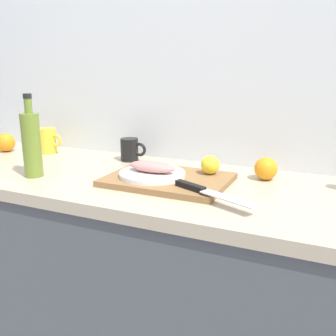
% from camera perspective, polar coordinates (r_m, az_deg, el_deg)
% --- Properties ---
extents(back_wall, '(3.20, 0.05, 2.50)m').
position_cam_1_polar(back_wall, '(1.60, 2.60, 13.65)').
color(back_wall, silver).
rests_on(back_wall, ground_plane).
extents(kitchen_counter, '(2.00, 0.60, 0.90)m').
position_cam_1_polar(kitchen_counter, '(1.55, -2.55, -17.74)').
color(kitchen_counter, '#4C5159').
rests_on(kitchen_counter, ground_plane).
extents(cutting_board, '(0.40, 0.29, 0.02)m').
position_cam_1_polar(cutting_board, '(1.31, 0.00, -1.68)').
color(cutting_board, olive).
rests_on(cutting_board, kitchen_counter).
extents(white_plate, '(0.22, 0.22, 0.01)m').
position_cam_1_polar(white_plate, '(1.32, -2.29, -0.88)').
color(white_plate, white).
rests_on(white_plate, cutting_board).
extents(fish_fillet, '(0.17, 0.07, 0.04)m').
position_cam_1_polar(fish_fillet, '(1.31, -2.30, 0.19)').
color(fish_fillet, tan).
rests_on(fish_fillet, white_plate).
extents(chef_knife, '(0.28, 0.14, 0.02)m').
position_cam_1_polar(chef_knife, '(1.15, 5.13, -3.26)').
color(chef_knife, silver).
rests_on(chef_knife, cutting_board).
extents(lemon_0, '(0.06, 0.06, 0.06)m').
position_cam_1_polar(lemon_0, '(1.34, 6.13, 0.46)').
color(lemon_0, yellow).
rests_on(lemon_0, cutting_board).
extents(olive_oil_bottle, '(0.06, 0.06, 0.29)m').
position_cam_1_polar(olive_oil_bottle, '(1.44, -19.13, 3.39)').
color(olive_oil_bottle, olive).
rests_on(olive_oil_bottle, kitchen_counter).
extents(coffee_mug_0, '(0.11, 0.07, 0.09)m').
position_cam_1_polar(coffee_mug_0, '(1.61, -5.49, 2.67)').
color(coffee_mug_0, black).
rests_on(coffee_mug_0, kitchen_counter).
extents(coffee_mug_1, '(0.12, 0.08, 0.11)m').
position_cam_1_polar(coffee_mug_1, '(1.82, -17.02, 3.81)').
color(coffee_mug_1, yellow).
rests_on(coffee_mug_1, kitchen_counter).
extents(orange_1, '(0.08, 0.08, 0.08)m').
position_cam_1_polar(orange_1, '(1.38, 13.96, -0.09)').
color(orange_1, orange).
rests_on(orange_1, kitchen_counter).
extents(orange_2, '(0.08, 0.08, 0.08)m').
position_cam_1_polar(orange_2, '(1.91, -22.42, 3.44)').
color(orange_2, orange).
rests_on(orange_2, kitchen_counter).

